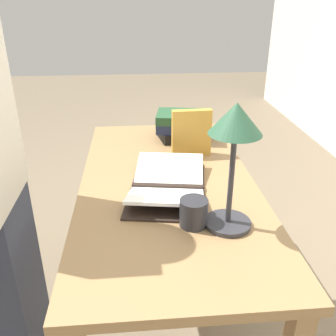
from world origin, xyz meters
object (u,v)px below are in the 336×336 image
coffee_mug (194,212)px  book_standing_upright (191,133)px  book_stack_tall (182,125)px  open_book (168,185)px  reading_lamp (235,135)px

coffee_mug → book_standing_upright: bearing=172.6°
book_stack_tall → open_book: bearing=-12.8°
book_stack_tall → coffee_mug: (0.81, -0.06, -0.03)m
book_stack_tall → book_standing_upright: bearing=4.0°
book_stack_tall → book_standing_upright: size_ratio=1.31×
open_book → book_standing_upright: book_standing_upright is taller
open_book → book_standing_upright: bearing=166.1°
open_book → reading_lamp: size_ratio=1.22×
open_book → reading_lamp: bearing=42.8°
book_standing_upright → coffee_mug: (0.59, -0.08, -0.06)m
book_stack_tall → reading_lamp: size_ratio=0.69×
open_book → book_stack_tall: size_ratio=1.77×
book_stack_tall → book_standing_upright: 0.22m
book_standing_upright → reading_lamp: size_ratio=0.52×
open_book → book_standing_upright: (-0.33, 0.14, 0.09)m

